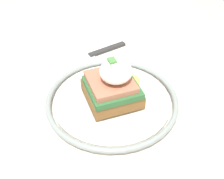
% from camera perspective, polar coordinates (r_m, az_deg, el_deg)
% --- Properties ---
extents(dining_table, '(0.90, 0.67, 0.76)m').
position_cam_1_polar(dining_table, '(0.70, -0.32, -8.91)').
color(dining_table, beige).
rests_on(dining_table, ground_plane).
extents(plate, '(0.24, 0.24, 0.02)m').
position_cam_1_polar(plate, '(0.56, 0.00, -2.10)').
color(plate, silver).
rests_on(plate, dining_table).
extents(sandwich, '(0.10, 0.11, 0.08)m').
position_cam_1_polar(sandwich, '(0.54, 0.19, 0.80)').
color(sandwich, brown).
rests_on(sandwich, plate).
extents(fork, '(0.04, 0.14, 0.00)m').
position_cam_1_polar(fork, '(0.47, 5.90, -15.35)').
color(fork, silver).
rests_on(fork, dining_table).
extents(knife, '(0.06, 0.19, 0.01)m').
position_cam_1_polar(knife, '(0.69, -3.43, 6.40)').
color(knife, '#2D2D2D').
rests_on(knife, dining_table).
extents(napkin, '(0.18, 0.16, 0.01)m').
position_cam_1_polar(napkin, '(0.82, 5.11, 12.32)').
color(napkin, white).
rests_on(napkin, dining_table).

